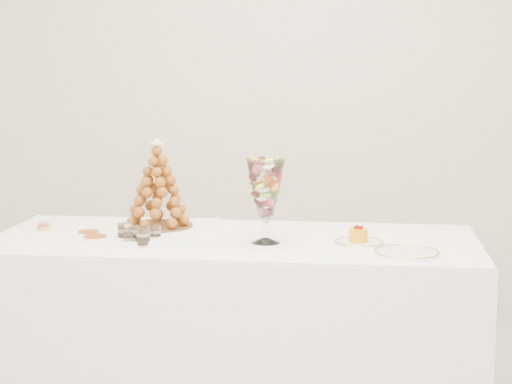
# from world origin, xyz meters

# --- Properties ---
(buffet_table) EXTENTS (1.99, 0.84, 0.75)m
(buffet_table) POSITION_xyz_m (-0.12, 0.32, 0.38)
(buffet_table) COLOR white
(buffet_table) RESTS_ON ground
(lace_tray) EXTENTS (0.71, 0.58, 0.02)m
(lace_tray) POSITION_xyz_m (-0.49, 0.35, 0.76)
(lace_tray) COLOR white
(lace_tray) RESTS_ON buffet_table
(macaron_vase) EXTENTS (0.15, 0.15, 0.33)m
(macaron_vase) POSITION_xyz_m (0.01, 0.24, 0.97)
(macaron_vase) COLOR white
(macaron_vase) RESTS_ON buffet_table
(cake_plate) EXTENTS (0.20, 0.20, 0.01)m
(cake_plate) POSITION_xyz_m (0.38, 0.25, 0.75)
(cake_plate) COLOR white
(cake_plate) RESTS_ON buffet_table
(spare_plate) EXTENTS (0.25, 0.25, 0.01)m
(spare_plate) POSITION_xyz_m (0.55, 0.09, 0.76)
(spare_plate) COLOR white
(spare_plate) RESTS_ON buffet_table
(pink_tart) EXTENTS (0.06, 0.06, 0.04)m
(pink_tart) POSITION_xyz_m (-0.95, 0.41, 0.77)
(pink_tart) COLOR tan
(pink_tart) RESTS_ON buffet_table
(verrine_a) EXTENTS (0.07, 0.07, 0.08)m
(verrine_a) POSITION_xyz_m (-0.54, 0.20, 0.79)
(verrine_a) COLOR white
(verrine_a) RESTS_ON buffet_table
(verrine_b) EXTENTS (0.06, 0.06, 0.07)m
(verrine_b) POSITION_xyz_m (-0.50, 0.19, 0.78)
(verrine_b) COLOR white
(verrine_b) RESTS_ON buffet_table
(verrine_c) EXTENTS (0.06, 0.06, 0.06)m
(verrine_c) POSITION_xyz_m (-0.43, 0.22, 0.78)
(verrine_c) COLOR white
(verrine_c) RESTS_ON buffet_table
(verrine_d) EXTENTS (0.05, 0.05, 0.06)m
(verrine_d) POSITION_xyz_m (-0.51, 0.13, 0.78)
(verrine_d) COLOR white
(verrine_d) RESTS_ON buffet_table
(verrine_e) EXTENTS (0.07, 0.07, 0.07)m
(verrine_e) POSITION_xyz_m (-0.46, 0.13, 0.79)
(verrine_e) COLOR white
(verrine_e) RESTS_ON buffet_table
(ramekin_back) EXTENTS (0.10, 0.10, 0.03)m
(ramekin_back) POSITION_xyz_m (-0.70, 0.24, 0.77)
(ramekin_back) COLOR white
(ramekin_back) RESTS_ON buffet_table
(ramekin_front) EXTENTS (0.10, 0.10, 0.03)m
(ramekin_front) POSITION_xyz_m (-0.65, 0.14, 0.77)
(ramekin_front) COLOR white
(ramekin_front) RESTS_ON buffet_table
(croquembouche) EXTENTS (0.29, 0.29, 0.37)m
(croquembouche) POSITION_xyz_m (-0.46, 0.42, 0.95)
(croquembouche) COLOR brown
(croquembouche) RESTS_ON lace_tray
(mousse_cake) EXTENTS (0.07, 0.07, 0.07)m
(mousse_cake) POSITION_xyz_m (0.38, 0.26, 0.79)
(mousse_cake) COLOR #E99E0A
(mousse_cake) RESTS_ON cake_plate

